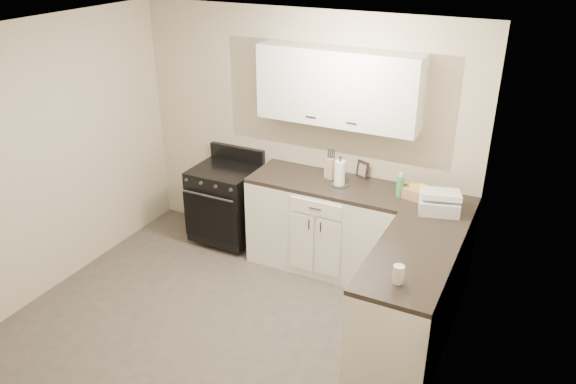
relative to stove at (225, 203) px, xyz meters
The scene contains 20 objects.
floor 1.73m from the stove, 62.51° to the right, with size 3.60×3.60×0.00m, color #473F38.
ceiling 2.63m from the stove, 62.51° to the right, with size 3.60×3.60×0.00m, color white.
wall_back 1.15m from the stove, 22.95° to the left, with size 3.60×3.60×0.00m, color beige.
wall_right 3.06m from the stove, 29.88° to the right, with size 3.60×3.60×0.00m, color beige.
wall_left 1.97m from the stove, 124.99° to the right, with size 3.60×3.60×0.00m, color beige.
base_cabinets_back 1.19m from the stove, ahead, with size 1.55×0.60×0.90m, color silver.
base_cabinets_right 2.35m from the stove, 15.41° to the right, with size 0.60×1.90×0.90m, color silver.
countertop_back 1.28m from the stove, ahead, with size 1.55×0.60×0.04m, color black.
countertop_right 2.40m from the stove, 15.41° to the right, with size 0.60×1.90×0.04m, color black.
upper_cabinets 1.83m from the stove, ahead, with size 1.55×0.30×0.70m, color silver.
stove is the anchor object (origin of this frame).
knife_block 1.31m from the stove, ahead, with size 0.09×0.08×0.21m, color tan.
paper_towel 1.44m from the stove, ahead, with size 0.10×0.10×0.25m, color white.
soap_bottle 1.98m from the stove, ahead, with size 0.07×0.07×0.20m, color green.
picture_frame 1.57m from the stove, 10.90° to the left, with size 0.13×0.02×0.17m, color black.
wicker_basket 2.14m from the stove, ahead, with size 0.29×0.19×0.10m, color tan.
countertop_grill 2.34m from the stove, ahead, with size 0.33×0.31×0.12m, color white.
glass_jar 2.68m from the stove, 30.17° to the right, with size 0.08×0.08×0.13m, color silver.
oven_mitt_near 2.27m from the stove, 30.83° to the right, with size 0.02×0.17×0.29m, color black.
oven_mitt_far 2.13m from the stove, 24.02° to the right, with size 0.02×0.14×0.24m, color black.
Camera 1 is at (2.26, -3.09, 3.18)m, focal length 35.00 mm.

